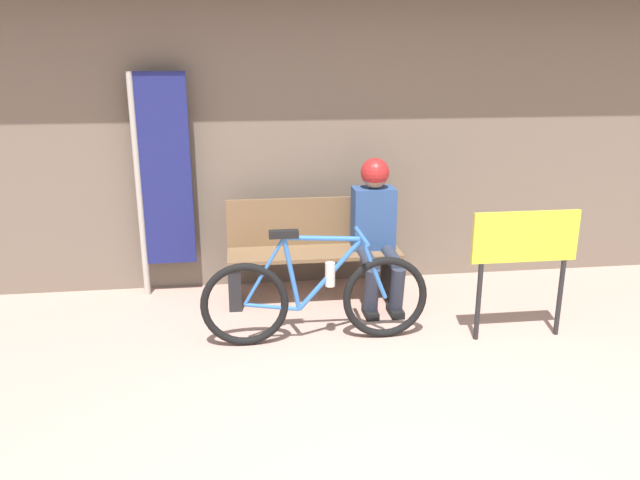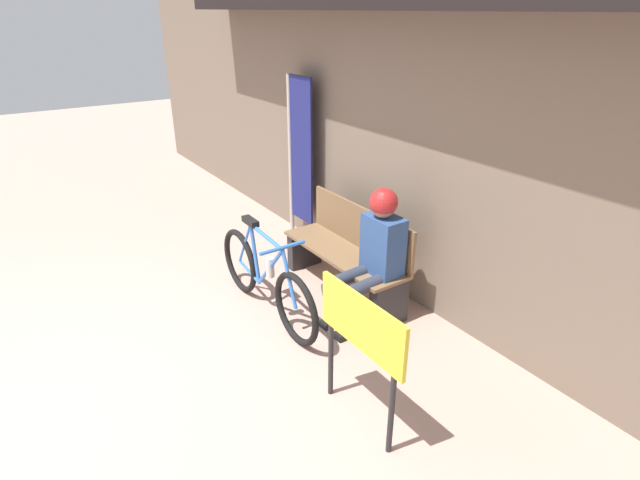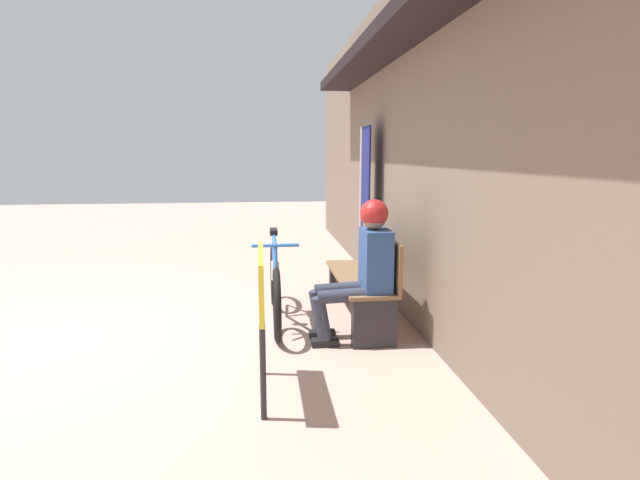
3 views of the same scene
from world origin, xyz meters
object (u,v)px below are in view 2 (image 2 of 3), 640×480
object	(u,v)px
park_bench_near	(347,255)
banner_pole	(298,154)
bicycle	(265,280)
signboard	(361,333)
person_seated	(373,249)

from	to	relation	value
park_bench_near	banner_pole	bearing A→B (deg)	168.50
bicycle	signboard	bearing A→B (deg)	-4.85
person_seated	banner_pole	distance (m)	1.80
signboard	banner_pole	bearing A→B (deg)	155.33
bicycle	person_seated	world-z (taller)	person_seated
park_bench_near	banner_pole	distance (m)	1.41
bicycle	person_seated	size ratio (longest dim) A/B	1.37
banner_pole	signboard	xyz separation A→B (m)	(2.59, -1.19, -0.34)
bicycle	signboard	size ratio (longest dim) A/B	1.71
park_bench_near	bicycle	world-z (taller)	bicycle
bicycle	banner_pole	size ratio (longest dim) A/B	0.87
person_seated	bicycle	bearing A→B (deg)	-129.30
park_bench_near	bicycle	size ratio (longest dim) A/B	0.88
person_seated	banner_pole	size ratio (longest dim) A/B	0.64
bicycle	signboard	world-z (taller)	signboard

